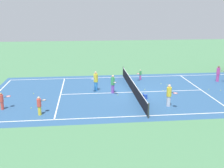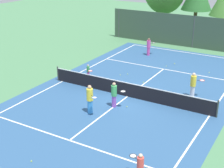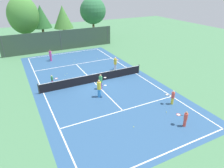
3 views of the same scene
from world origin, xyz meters
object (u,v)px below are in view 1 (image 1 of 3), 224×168
Objects in this scene: player_0 at (218,73)px; tennis_ball_3 at (163,90)px; player_2 at (113,84)px; player_6 at (169,95)px; tennis_ball_2 at (209,89)px; player_3 at (39,105)px; player_5 at (140,75)px; player_4 at (2,101)px; tennis_ball_8 at (167,85)px; tennis_ball_7 at (118,95)px; ball_crate at (145,96)px; player_1 at (96,81)px; tennis_ball_6 at (220,90)px; tennis_ball_4 at (161,84)px; tennis_ball_9 at (31,108)px; tennis_ball_5 at (34,94)px; tennis_ball_1 at (145,89)px.

player_0 reaches higher than tennis_ball_3.
player_6 is (3.75, 3.90, 0.05)m from player_2.
player_0 is 3.53m from tennis_ball_2.
player_6 is at bearing 94.47° from player_3.
player_4 is at bearing -58.45° from player_5.
player_2 reaches higher than tennis_ball_2.
player_5 is 6.99m from tennis_ball_2.
tennis_ball_8 is at bearing 120.00° from player_3.
tennis_ball_7 is 5.87m from tennis_ball_8.
player_6 reaches higher than ball_crate.
player_1 is 7.20m from tennis_ball_8.
player_2 is 9.00m from tennis_ball_2.
tennis_ball_7 is (-2.41, 8.95, -0.65)m from player_4.
player_2 is 1.25× the size of player_4.
tennis_ball_6 is at bearing 92.37° from tennis_ball_7.
tennis_ball_6 is at bearing 60.66° from tennis_ball_4.
player_2 reaches higher than tennis_ball_9.
player_6 is (4.57, 5.37, -0.04)m from player_1.
ball_crate is 4.85m from tennis_ball_4.
tennis_ball_7 is 1.00× the size of tennis_ball_8.
tennis_ball_5 is at bearing -98.68° from tennis_ball_7.
player_1 reaches higher than tennis_ball_3.
tennis_ball_8 is at bearing -118.03° from tennis_ball_6.
player_1 is at bearing -119.11° from player_2.
player_5 is at bearing -100.77° from player_0.
tennis_ball_2 is at bearing 53.59° from player_5.
tennis_ball_2 is (0.74, 10.43, -0.90)m from player_1.
tennis_ball_4 is at bearing 111.94° from player_4.
tennis_ball_9 is (0.04, 2.06, -0.65)m from player_4.
tennis_ball_4 is at bearing -119.34° from tennis_ball_6.
player_0 is 24.73× the size of tennis_ball_4.
tennis_ball_1 is (0.18, 4.51, -0.90)m from player_1.
tennis_ball_2 is at bearing -39.46° from player_0.
player_1 reaches higher than tennis_ball_7.
player_5 is 12.34m from tennis_ball_9.
tennis_ball_7 is (-3.80, 6.03, -0.68)m from player_3.
player_5 is (-7.33, 11.94, -0.11)m from player_4.
player_1 is at bearing -96.16° from tennis_ball_3.
player_0 is at bearing 98.64° from player_1.
player_2 is 24.72× the size of tennis_ball_5.
player_4 reaches higher than tennis_ball_6.
player_2 is 24.72× the size of tennis_ball_7.
player_6 is at bearing -52.87° from tennis_ball_2.
player_4 is at bearing -70.16° from tennis_ball_8.
tennis_ball_2 and tennis_ball_3 have the same top height.
player_2 reaches higher than tennis_ball_8.
tennis_ball_5 is (-4.92, -1.30, -0.68)m from player_3.
tennis_ball_1 is (3.58, -0.31, -0.54)m from player_5.
tennis_ball_3 is 1.00× the size of tennis_ball_7.
player_1 is at bearing -130.40° from player_6.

